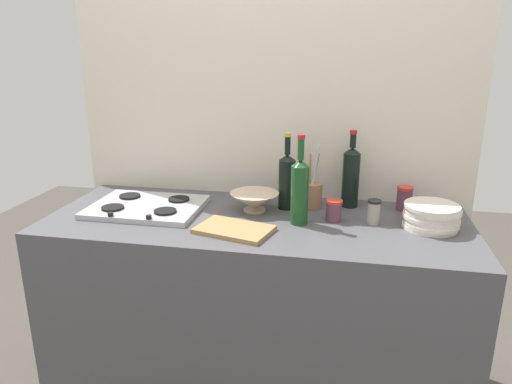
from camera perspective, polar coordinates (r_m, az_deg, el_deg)
The scene contains 13 objects.
counter_block at distance 2.23m, azimuth -0.00°, elevation -14.14°, with size 1.80×0.70×0.90m, color #4C4C51.
backsplash_panel at distance 2.33m, azimuth 1.81°, elevation 4.75°, with size 1.90×0.06×2.21m, color beige.
stovetop_hob at distance 2.19m, azimuth -13.01°, elevation -1.72°, with size 0.49×0.38×0.04m.
plate_stack at distance 2.04m, azimuth 20.37°, elevation -2.76°, with size 0.22×0.22×0.10m.
wine_bottle_leftmost at distance 1.94m, azimuth 5.28°, elevation 0.25°, with size 0.07×0.07×0.37m.
wine_bottle_mid_left at distance 2.13m, azimuth 3.75°, elevation 1.45°, with size 0.07×0.07×0.35m.
wine_bottle_mid_right at distance 2.19m, azimuth 11.35°, elevation 1.91°, with size 0.08×0.08×0.35m.
mixing_bowl at distance 2.11m, azimuth -0.18°, elevation -1.10°, with size 0.22×0.22×0.08m.
utensil_crock at distance 2.16m, azimuth 6.84°, elevation -0.19°, with size 0.09×0.09×0.29m.
condiment_jar_front at distance 2.02m, azimuth 9.35°, elevation -2.19°, with size 0.07×0.07×0.09m.
condiment_jar_rear at distance 2.22m, azimuth 17.43°, elevation -0.73°, with size 0.07×0.07×0.11m.
condiment_jar_spare at distance 2.02m, azimuth 14.00°, elevation -2.30°, with size 0.05×0.05×0.10m.
cutting_board at distance 1.89m, azimuth -2.64°, elevation -4.53°, with size 0.29×0.19×0.02m, color #9E7A4C.
Camera 1 is at (0.37, -1.86, 1.61)m, focal length 33.24 mm.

